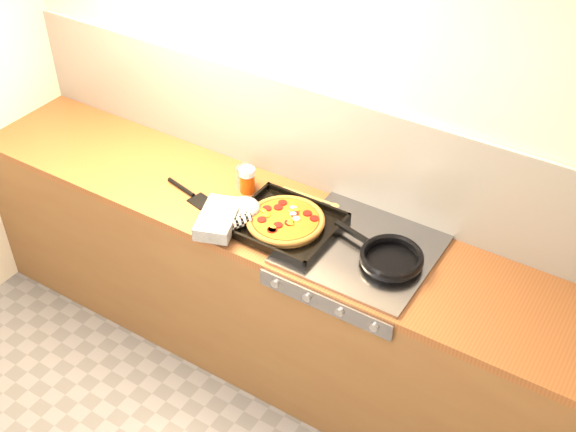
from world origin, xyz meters
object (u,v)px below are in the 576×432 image
Objects in this scene: pizza_on_tray at (268,220)px; frying_pan at (390,258)px; juice_glass at (247,180)px; tomato_can at (244,177)px.

pizza_on_tray is 0.56m from frying_pan.
juice_glass is (-0.78, 0.11, 0.02)m from frying_pan.
juice_glass is at bearing -33.99° from tomato_can.
frying_pan is (0.55, 0.07, -0.01)m from pizza_on_tray.
tomato_can is at bearing 142.85° from pizza_on_tray.
frying_pan is 0.79m from juice_glass.
frying_pan is at bearing -9.14° from tomato_can.
pizza_on_tray is 1.26× the size of frying_pan.
tomato_can is at bearing 170.86° from frying_pan.
pizza_on_tray reaches higher than frying_pan.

